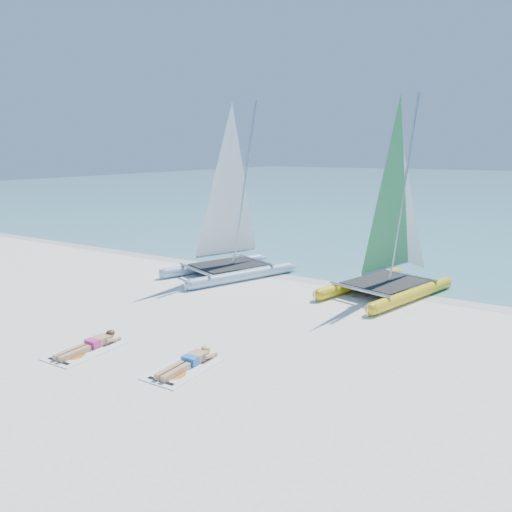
{
  "coord_description": "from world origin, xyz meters",
  "views": [
    {
      "loc": [
        6.93,
        -11.27,
        4.79
      ],
      "look_at": [
        -0.77,
        1.2,
        1.67
      ],
      "focal_mm": 35.0,
      "sensor_mm": 36.0,
      "label": 1
    }
  ],
  "objects_px": {
    "catamaran_yellow": "(397,229)",
    "towel_a": "(85,351)",
    "catamaran_blue": "(230,223)",
    "sunbather_b": "(189,361)",
    "towel_b": "(184,368)",
    "sunbather_a": "(91,344)"
  },
  "relations": [
    {
      "from": "catamaran_blue",
      "to": "sunbather_b",
      "type": "relative_size",
      "value": 3.98
    },
    {
      "from": "catamaran_blue",
      "to": "sunbather_b",
      "type": "height_order",
      "value": "catamaran_blue"
    },
    {
      "from": "catamaran_yellow",
      "to": "towel_a",
      "type": "relative_size",
      "value": 3.73
    },
    {
      "from": "sunbather_a",
      "to": "towel_b",
      "type": "distance_m",
      "value": 2.71
    },
    {
      "from": "catamaran_blue",
      "to": "towel_b",
      "type": "relative_size",
      "value": 3.71
    },
    {
      "from": "catamaran_blue",
      "to": "sunbather_a",
      "type": "height_order",
      "value": "catamaran_blue"
    },
    {
      "from": "catamaran_blue",
      "to": "towel_a",
      "type": "bearing_deg",
      "value": -58.66
    },
    {
      "from": "catamaran_blue",
      "to": "towel_b",
      "type": "distance_m",
      "value": 8.83
    },
    {
      "from": "sunbather_a",
      "to": "catamaran_yellow",
      "type": "bearing_deg",
      "value": 61.75
    },
    {
      "from": "towel_b",
      "to": "sunbather_b",
      "type": "bearing_deg",
      "value": 90.0
    },
    {
      "from": "towel_a",
      "to": "sunbather_b",
      "type": "bearing_deg",
      "value": 13.98
    },
    {
      "from": "sunbather_a",
      "to": "sunbather_b",
      "type": "xyz_separation_m",
      "value": [
        2.7,
        0.48,
        0.0
      ]
    },
    {
      "from": "towel_b",
      "to": "sunbather_a",
      "type": "bearing_deg",
      "value": -173.92
    },
    {
      "from": "catamaran_yellow",
      "to": "towel_a",
      "type": "height_order",
      "value": "catamaran_yellow"
    },
    {
      "from": "catamaran_blue",
      "to": "catamaran_yellow",
      "type": "xyz_separation_m",
      "value": [
        6.12,
        1.06,
        0.12
      ]
    },
    {
      "from": "catamaran_blue",
      "to": "sunbather_b",
      "type": "bearing_deg",
      "value": -39.48
    },
    {
      "from": "catamaran_yellow",
      "to": "towel_b",
      "type": "relative_size",
      "value": 3.73
    },
    {
      "from": "sunbather_a",
      "to": "towel_b",
      "type": "height_order",
      "value": "sunbather_a"
    },
    {
      "from": "towel_a",
      "to": "catamaran_yellow",
      "type": "bearing_deg",
      "value": 62.26
    },
    {
      "from": "catamaran_blue",
      "to": "sunbather_a",
      "type": "xyz_separation_m",
      "value": [
        1.3,
        -7.9,
        -1.93
      ]
    },
    {
      "from": "sunbather_a",
      "to": "catamaran_blue",
      "type": "bearing_deg",
      "value": 99.38
    },
    {
      "from": "towel_b",
      "to": "sunbather_b",
      "type": "xyz_separation_m",
      "value": [
        -0.0,
        0.19,
        0.11
      ]
    }
  ]
}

